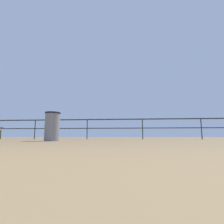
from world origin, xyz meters
TOP-DOWN VIEW (x-y plane):
  - pier_railing at (-0.00, 8.35)m, footprint 18.87×0.05m
  - seagull_on_rail at (-3.16, 8.34)m, footprint 0.40×0.27m
  - trash_bin at (-1.50, 4.79)m, footprint 0.43×0.43m

SIDE VIEW (x-z plane):
  - trash_bin at x=-1.50m, z-range 0.00..0.82m
  - pier_railing at x=0.00m, z-range 0.25..1.22m
  - seagull_on_rail at x=-3.16m, z-range 0.97..1.17m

